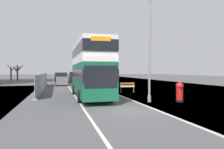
# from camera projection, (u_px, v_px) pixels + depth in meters

# --- Properties ---
(ground) EXTENTS (140.00, 280.00, 0.10)m
(ground) POSITION_uv_depth(u_px,v_px,m) (135.00, 110.00, 13.76)
(ground) COLOR #4C4C4F
(double_decker_bus) EXTENTS (2.89, 10.94, 5.11)m
(double_decker_bus) POSITION_uv_depth(u_px,v_px,m) (90.00, 69.00, 20.08)
(double_decker_bus) COLOR #145638
(double_decker_bus) RESTS_ON ground
(lamppost_foreground) EXTENTS (0.29, 0.70, 8.50)m
(lamppost_foreground) POSITION_uv_depth(u_px,v_px,m) (149.00, 52.00, 17.09)
(lamppost_foreground) COLOR gray
(lamppost_foreground) RESTS_ON ground
(red_pillar_postbox) EXTENTS (0.61, 0.61, 1.59)m
(red_pillar_postbox) POSITION_uv_depth(u_px,v_px,m) (180.00, 91.00, 17.09)
(red_pillar_postbox) COLOR black
(red_pillar_postbox) RESTS_ON ground
(roadworks_barrier) EXTENTS (1.75, 0.52, 1.14)m
(roadworks_barrier) POSITION_uv_depth(u_px,v_px,m) (127.00, 86.00, 24.66)
(roadworks_barrier) COLOR orange
(roadworks_barrier) RESTS_ON ground
(construction_site_fence) EXTENTS (0.44, 20.60, 2.15)m
(construction_site_fence) POSITION_uv_depth(u_px,v_px,m) (43.00, 82.00, 27.86)
(construction_site_fence) COLOR #A8AAAD
(construction_site_fence) RESTS_ON ground
(car_oncoming_near) EXTENTS (2.10, 3.83, 2.23)m
(car_oncoming_near) POSITION_uv_depth(u_px,v_px,m) (62.00, 79.00, 36.20)
(car_oncoming_near) COLOR slate
(car_oncoming_near) RESTS_ON ground
(car_receding_mid) EXTENTS (1.95, 4.09, 2.30)m
(car_receding_mid) POSITION_uv_depth(u_px,v_px,m) (74.00, 78.00, 43.80)
(car_receding_mid) COLOR black
(car_receding_mid) RESTS_ON ground
(car_receding_far) EXTENTS (1.98, 3.94, 2.09)m
(car_receding_far) POSITION_uv_depth(u_px,v_px,m) (58.00, 77.00, 50.32)
(car_receding_far) COLOR black
(car_receding_far) RESTS_ON ground
(car_far_side) EXTENTS (1.99, 4.05, 2.19)m
(car_far_side) POSITION_uv_depth(u_px,v_px,m) (72.00, 76.00, 59.12)
(car_far_side) COLOR slate
(car_far_side) RESTS_ON ground
(bare_tree_far_verge_near) EXTENTS (1.89, 3.31, 4.10)m
(bare_tree_far_verge_near) POSITION_uv_depth(u_px,v_px,m) (11.00, 73.00, 53.45)
(bare_tree_far_verge_near) COLOR #4C3D2D
(bare_tree_far_verge_near) RESTS_ON ground
(bare_tree_far_verge_mid) EXTENTS (2.72, 2.81, 4.05)m
(bare_tree_far_verge_mid) POSITION_uv_depth(u_px,v_px,m) (18.00, 72.00, 56.29)
(bare_tree_far_verge_mid) COLOR #4C3D2D
(bare_tree_far_verge_mid) RESTS_ON ground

